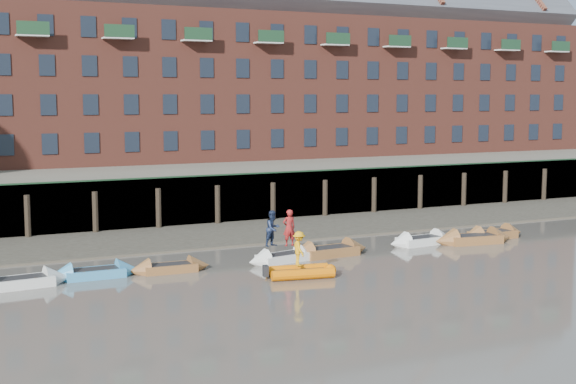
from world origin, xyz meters
TOP-DOWN VIEW (x-y plane):
  - ground at (0.00, 0.00)m, footprint 220.00×220.00m
  - foreshore at (0.00, 18.00)m, footprint 110.00×8.00m
  - mud_band at (0.00, 14.60)m, footprint 110.00×1.60m
  - river_wall at (-0.00, 22.38)m, footprint 110.00×1.23m
  - bank_terrace at (0.00, 36.00)m, footprint 110.00×28.00m
  - apartment_terrace at (-0.00, 36.99)m, footprint 80.60×15.56m
  - rowboat_0 at (-16.02, 9.13)m, footprint 4.54×1.66m
  - rowboat_1 at (-12.62, 9.61)m, footprint 4.26×1.26m
  - rowboat_2 at (-9.09, 9.28)m, footprint 4.01×1.34m
  - rowboat_3 at (-3.15, 9.13)m, footprint 4.33×1.99m
  - rowboat_4 at (-0.30, 9.42)m, footprint 4.85×1.74m
  - rowboat_5 at (6.02, 10.07)m, footprint 4.48×1.65m
  - rowboat_6 at (8.97, 9.11)m, footprint 5.01×2.04m
  - rowboat_7 at (11.00, 9.90)m, footprint 4.50×1.46m
  - rib_tender at (-3.76, 5.61)m, footprint 3.36×2.04m
  - person_rower_a at (-2.83, 9.05)m, footprint 0.69×0.45m
  - person_rower_b at (-3.63, 9.30)m, footprint 1.10×0.99m
  - person_rib_crew at (-3.91, 5.71)m, footprint 0.76×1.13m

SIDE VIEW (x-z plane):
  - ground at x=0.00m, z-range 0.00..0.00m
  - foreshore at x=0.00m, z-range -0.25..0.25m
  - mud_band at x=0.00m, z-range -0.05..0.05m
  - rowboat_2 at x=-9.09m, z-range -0.37..0.78m
  - rowboat_3 at x=-3.15m, z-range -0.39..0.82m
  - rowboat_1 at x=-12.62m, z-range -0.40..0.84m
  - rowboat_5 at x=6.02m, z-range -0.41..0.86m
  - rowboat_7 at x=11.00m, z-range -0.42..0.87m
  - rowboat_0 at x=-16.02m, z-range -0.42..0.87m
  - rowboat_4 at x=-0.30m, z-range -0.45..0.94m
  - rib_tender at x=-3.76m, z-range -0.04..0.53m
  - rowboat_6 at x=8.97m, z-range -0.46..0.96m
  - person_rib_crew at x=-3.91m, z-range 0.53..2.16m
  - river_wall at x=0.00m, z-range -0.06..3.24m
  - bank_terrace at x=0.00m, z-range 0.00..3.20m
  - person_rower_b at x=-3.63m, z-range 0.81..2.66m
  - person_rower_a at x=-2.83m, z-range 0.81..2.69m
  - apartment_terrace at x=0.00m, z-range 2.34..23.31m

